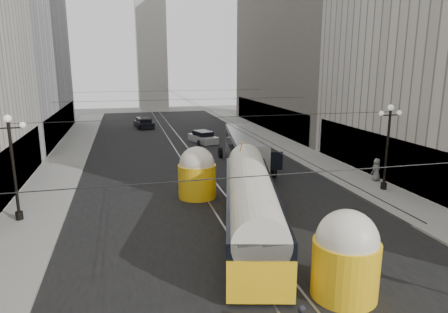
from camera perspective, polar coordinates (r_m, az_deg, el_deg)
road at (r=41.07m, az=-5.14°, el=-0.20°), size 20.00×85.00×0.02m
sidewalk_left at (r=44.42m, az=-21.35°, el=0.05°), size 4.00×72.00×0.15m
sidewalk_right at (r=47.58m, az=8.61°, el=1.61°), size 4.00×72.00×0.15m
rail_left at (r=40.97m, az=-6.18°, el=-0.26°), size 0.12×85.00×0.04m
rail_right at (r=41.19m, az=-4.11°, el=-0.14°), size 0.12×85.00×0.04m
building_left_far at (r=57.01m, az=-29.38°, el=16.39°), size 12.60×28.60×28.60m
building_right_far at (r=61.31m, az=11.94°, el=19.23°), size 12.60×32.60×32.60m
distant_tower at (r=87.45m, az=-10.42°, el=16.43°), size 6.00×6.00×31.36m
lamppost_left_mid at (r=26.47m, az=-27.94°, el=-0.68°), size 1.86×0.44×6.37m
lamppost_right_mid at (r=31.72m, az=22.34°, el=1.89°), size 1.86×0.44×6.37m
catenary at (r=39.18m, az=-4.91°, el=7.89°), size 25.00×72.00×0.23m
streetcar at (r=22.43m, az=3.87°, el=-6.52°), size 6.30×16.60×3.74m
city_bus at (r=37.07m, az=2.94°, el=1.15°), size 4.74×12.81×3.17m
sedan_white_far at (r=48.89m, az=-3.02°, el=2.74°), size 3.16×4.98×1.46m
sedan_dark_far at (r=61.73m, az=-11.39°, el=4.67°), size 2.96×5.23×1.55m
pedestrian_sidewalk_right at (r=34.45m, az=20.94°, el=-1.75°), size 1.02×0.79×1.83m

